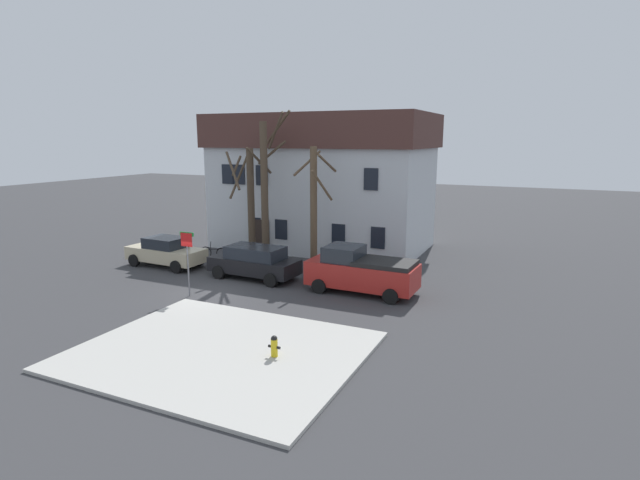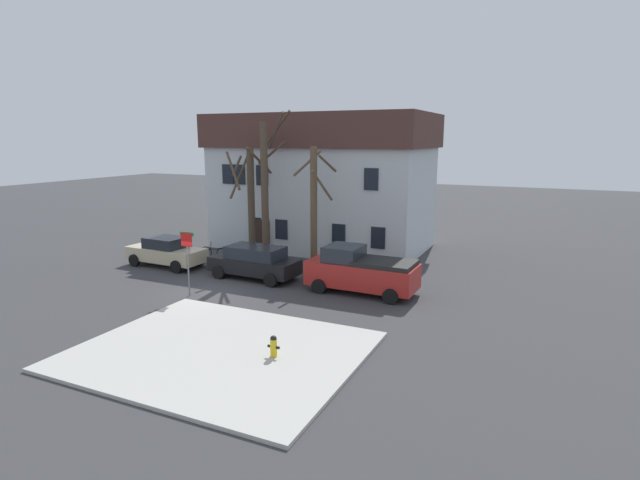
% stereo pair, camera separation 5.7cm
% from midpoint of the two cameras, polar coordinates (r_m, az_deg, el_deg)
% --- Properties ---
extents(ground_plane, '(120.00, 120.00, 0.00)m').
position_cam_midpoint_polar(ground_plane, '(23.87, -12.67, -5.76)').
color(ground_plane, '#38383A').
extents(sidewalk_slab, '(9.18, 7.46, 0.12)m').
position_cam_midpoint_polar(sidewalk_slab, '(17.30, -11.34, -12.29)').
color(sidewalk_slab, '#B7B5AD').
rests_on(sidewalk_slab, ground_plane).
extents(building_main, '(13.68, 7.60, 8.44)m').
position_cam_midpoint_polar(building_main, '(32.44, 0.21, 6.80)').
color(building_main, silver).
rests_on(building_main, ground_plane).
extents(tree_bare_near, '(2.66, 2.49, 6.53)m').
position_cam_midpoint_polar(tree_bare_near, '(29.14, -8.09, 4.62)').
color(tree_bare_near, '#4C3D2D').
rests_on(tree_bare_near, ground_plane).
extents(tree_bare_mid, '(2.24, 1.55, 8.49)m').
position_cam_midpoint_polar(tree_bare_mid, '(28.00, -6.28, 5.90)').
color(tree_bare_mid, '#4C3D2D').
rests_on(tree_bare_mid, ground_plane).
extents(tree_bare_far, '(2.17, 2.13, 6.57)m').
position_cam_midpoint_polar(tree_bare_far, '(26.54, -0.74, 3.97)').
color(tree_bare_far, brown).
rests_on(tree_bare_far, ground_plane).
extents(car_beige_sedan, '(4.59, 2.15, 1.63)m').
position_cam_midpoint_polar(car_beige_sedan, '(28.96, -17.21, -1.28)').
color(car_beige_sedan, '#C6B793').
rests_on(car_beige_sedan, ground_plane).
extents(car_black_wagon, '(4.68, 2.19, 1.67)m').
position_cam_midpoint_polar(car_black_wagon, '(25.44, -7.54, -2.46)').
color(car_black_wagon, black).
rests_on(car_black_wagon, ground_plane).
extents(pickup_truck_red, '(5.06, 2.28, 2.12)m').
position_cam_midpoint_polar(pickup_truck_red, '(22.99, 4.63, -3.53)').
color(pickup_truck_red, '#AD231E').
rests_on(pickup_truck_red, ground_plane).
extents(fire_hydrant, '(0.42, 0.22, 0.70)m').
position_cam_midpoint_polar(fire_hydrant, '(16.37, -5.35, -11.90)').
color(fire_hydrant, gold).
rests_on(fire_hydrant, sidewalk_slab).
extents(street_sign_pole, '(0.76, 0.07, 2.93)m').
position_cam_midpoint_polar(street_sign_pole, '(22.92, -14.97, -1.30)').
color(street_sign_pole, slate).
rests_on(street_sign_pole, ground_plane).
extents(bicycle_leaning, '(1.75, 0.22, 1.03)m').
position_cam_midpoint_polar(bicycle_leaning, '(30.07, -12.07, -1.43)').
color(bicycle_leaning, black).
rests_on(bicycle_leaning, ground_plane).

